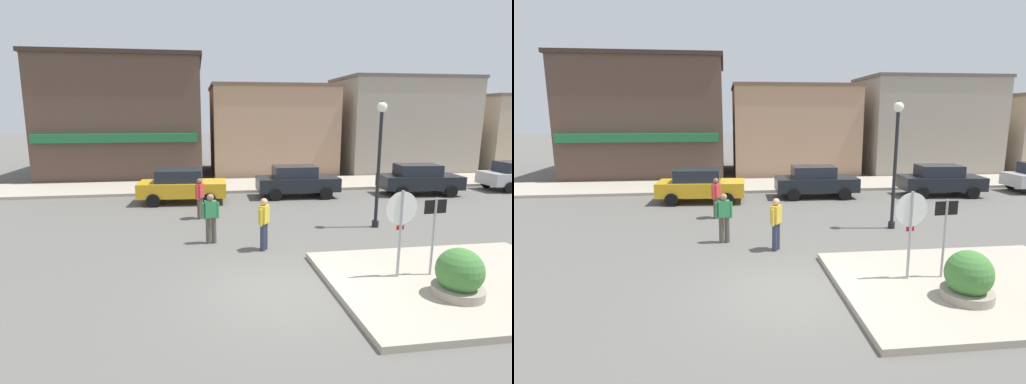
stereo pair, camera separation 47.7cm
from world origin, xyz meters
TOP-DOWN VIEW (x-y plane):
  - ground_plane at (0.00, 0.00)m, footprint 160.00×160.00m
  - sidewalk_corner at (4.30, -0.30)m, footprint 6.40×4.80m
  - kerb_far at (0.00, 13.81)m, footprint 80.00×4.00m
  - stop_sign at (2.87, 0.13)m, footprint 0.82×0.09m
  - one_way_sign at (3.73, 0.12)m, footprint 0.60×0.07m
  - planter at (3.66, -1.06)m, footprint 1.10×1.10m
  - lamp_post at (4.48, 4.82)m, footprint 0.36×0.36m
  - parked_car_nearest at (-2.64, 10.01)m, footprint 4.10×2.07m
  - parked_car_second at (2.96, 10.55)m, footprint 4.05×1.97m
  - parked_car_third at (9.31, 10.19)m, footprint 4.14×2.16m
  - pedestrian_crossing_near at (-1.55, 3.84)m, footprint 0.56×0.26m
  - pedestrian_crossing_far at (-1.85, 6.98)m, footprint 0.36×0.53m
  - pedestrian_kerb_side at (0.01, 2.95)m, footprint 0.38×0.51m
  - building_corner_shop at (-6.48, 20.21)m, footprint 10.07×9.29m
  - building_storefront_left_near at (3.25, 19.64)m, footprint 8.30×6.94m
  - building_storefront_left_mid at (12.59, 18.67)m, footprint 9.03×5.73m

SIDE VIEW (x-z plane):
  - ground_plane at x=0.00m, z-range 0.00..0.00m
  - sidewalk_corner at x=4.30m, z-range 0.00..0.15m
  - kerb_far at x=0.00m, z-range 0.00..0.15m
  - planter at x=3.66m, z-range -0.05..1.17m
  - parked_car_nearest at x=-2.64m, z-range 0.03..1.59m
  - parked_car_second at x=2.96m, z-range 0.03..1.59m
  - parked_car_third at x=9.31m, z-range 0.03..1.59m
  - pedestrian_crossing_near at x=-1.55m, z-range 0.06..1.67m
  - pedestrian_crossing_far at x=-1.85m, z-range 0.06..1.67m
  - pedestrian_kerb_side at x=0.01m, z-range 0.06..1.67m
  - one_way_sign at x=3.73m, z-range 0.28..2.38m
  - stop_sign at x=2.87m, z-range 0.37..2.67m
  - lamp_post at x=4.48m, z-range 0.69..5.23m
  - building_storefront_left_near at x=3.25m, z-range 0.00..5.98m
  - building_storefront_left_mid at x=12.59m, z-range 0.00..6.58m
  - building_corner_shop at x=-6.48m, z-range 0.00..7.66m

